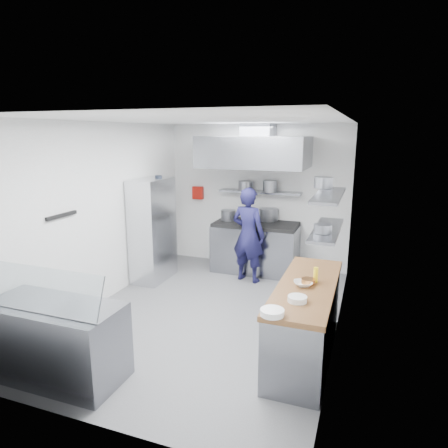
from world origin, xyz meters
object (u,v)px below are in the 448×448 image
at_px(gas_range, 255,248).
at_px(chef, 248,235).
at_px(wire_rack, 153,230).
at_px(display_case, 56,341).

bearing_deg(gas_range, chef, -88.45).
distance_m(chef, wire_rack, 1.72).
bearing_deg(chef, wire_rack, 28.93).
relative_size(gas_range, display_case, 1.07).
distance_m(chef, display_case, 3.74).
xyz_separation_m(gas_range, chef, (0.01, -0.55, 0.41)).
xyz_separation_m(wire_rack, display_case, (0.53, -3.04, -0.50)).
bearing_deg(chef, gas_range, -76.61).
height_order(gas_range, chef, chef).
relative_size(chef, wire_rack, 0.92).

